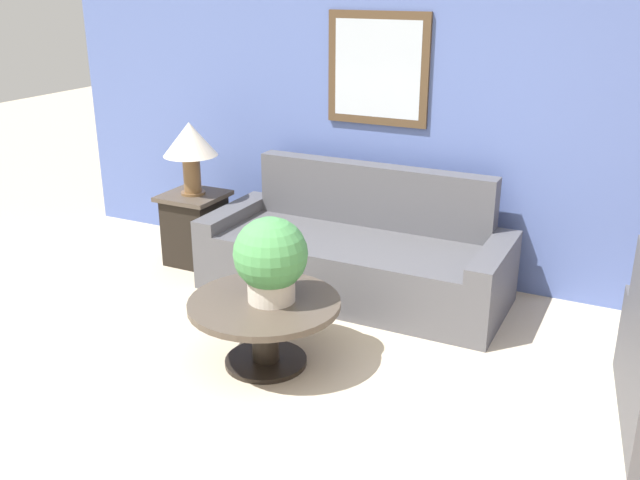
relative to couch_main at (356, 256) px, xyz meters
name	(u,v)px	position (x,y,z in m)	size (l,w,h in m)	color
ground_plane	(288,477)	(0.58, -2.10, -0.29)	(20.00, 20.00, 0.00)	#BCAD93
wall_back	(461,113)	(0.56, 0.57, 1.02)	(7.07, 0.09, 2.60)	#5166A8
couch_main	(356,256)	(0.00, 0.00, 0.00)	(2.24, 0.89, 0.91)	#4C4C51
coffee_table	(265,318)	(-0.06, -1.22, 0.02)	(0.92, 0.92, 0.43)	black
side_table	(195,228)	(-1.42, -0.04, 0.01)	(0.48, 0.48, 0.59)	black
table_lamp	(190,143)	(-1.42, -0.04, 0.72)	(0.43, 0.43, 0.58)	brown
potted_plant_on_table	(271,258)	(-0.02, -1.20, 0.41)	(0.44, 0.44, 0.52)	beige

